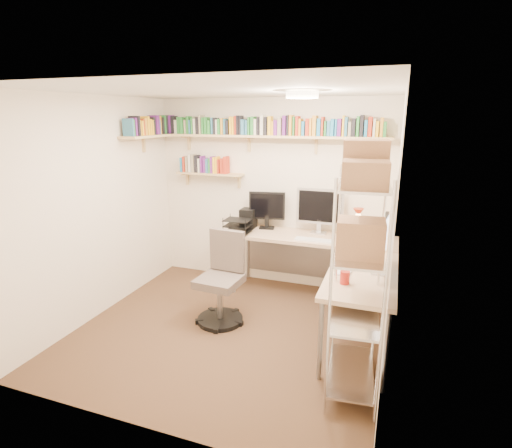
{
  "coord_description": "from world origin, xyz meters",
  "views": [
    {
      "loc": [
        1.58,
        -3.58,
        2.27
      ],
      "look_at": [
        0.13,
        0.55,
        1.08
      ],
      "focal_mm": 28.0,
      "sensor_mm": 36.0,
      "label": 1
    }
  ],
  "objects": [
    {
      "name": "ground",
      "position": [
        0.0,
        0.0,
        0.0
      ],
      "size": [
        3.2,
        3.2,
        0.0
      ],
      "primitive_type": "plane",
      "color": "#44281D",
      "rests_on": "ground"
    },
    {
      "name": "room_shell",
      "position": [
        0.0,
        0.0,
        1.55
      ],
      "size": [
        3.24,
        3.04,
        2.52
      ],
      "color": "#F2E6C5",
      "rests_on": "ground"
    },
    {
      "name": "wall_shelves",
      "position": [
        -0.43,
        1.3,
        2.03
      ],
      "size": [
        3.12,
        1.09,
        0.8
      ],
      "color": "#D4BC77",
      "rests_on": "ground"
    },
    {
      "name": "corner_desk",
      "position": [
        0.7,
        0.95,
        0.79
      ],
      "size": [
        2.14,
        2.09,
        1.39
      ],
      "color": "beige",
      "rests_on": "ground"
    },
    {
      "name": "office_chair",
      "position": [
        -0.17,
        0.22,
        0.44
      ],
      "size": [
        0.54,
        0.55,
        1.03
      ],
      "rotation": [
        0.0,
        0.0,
        -0.07
      ],
      "color": "black",
      "rests_on": "ground"
    },
    {
      "name": "wire_rack",
      "position": [
        1.36,
        -0.49,
        1.54
      ],
      "size": [
        0.47,
        0.84,
        2.1
      ],
      "rotation": [
        0.0,
        0.0,
        0.09
      ],
      "color": "silver",
      "rests_on": "ground"
    }
  ]
}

